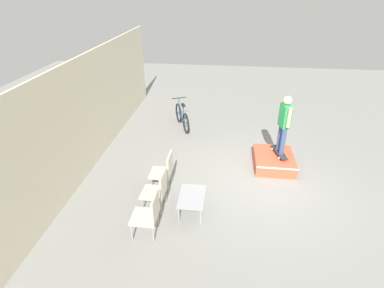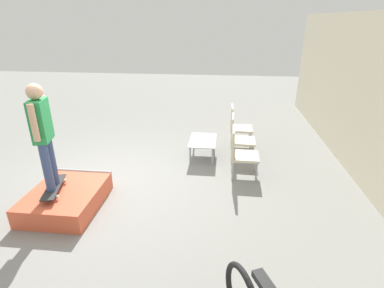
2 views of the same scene
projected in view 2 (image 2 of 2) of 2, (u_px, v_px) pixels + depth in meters
ground_plane at (114, 182)px, 5.66m from camera, size 24.00×24.00×0.00m
skate_ramp_box at (66, 198)px, 4.87m from camera, size 1.34×1.07×0.34m
skateboard_on_ramp at (54, 187)px, 4.73m from camera, size 0.83×0.40×0.07m
person_skater at (42, 130)px, 4.36m from camera, size 0.56×0.28×1.63m
coffee_table at (203, 142)px, 6.57m from camera, size 0.89×0.57×0.41m
patio_chair_left at (237, 124)px, 7.15m from camera, size 0.52×0.52×0.98m
patio_chair_center at (238, 136)px, 6.43m from camera, size 0.54×0.54×0.98m
patio_chair_right at (240, 151)px, 5.70m from camera, size 0.53×0.53×0.98m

